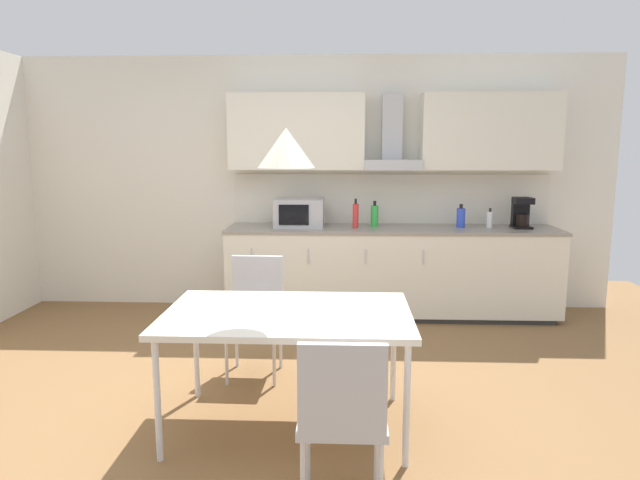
{
  "coord_description": "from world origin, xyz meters",
  "views": [
    {
      "loc": [
        0.54,
        -3.45,
        1.69
      ],
      "look_at": [
        0.37,
        0.67,
        1.0
      ],
      "focal_mm": 32.0,
      "sensor_mm": 36.0,
      "label": 1
    }
  ],
  "objects": [
    {
      "name": "pendant_lamp",
      "position": [
        0.22,
        -0.23,
        1.67
      ],
      "size": [
        0.32,
        0.32,
        0.22
      ],
      "primitive_type": "cone",
      "color": "silver"
    },
    {
      "name": "bottle_green",
      "position": [
        0.85,
        2.18,
        1.0
      ],
      "size": [
        0.08,
        0.08,
        0.26
      ],
      "color": "green",
      "rests_on": "kitchen_counter"
    },
    {
      "name": "coffee_maker",
      "position": [
        2.28,
        2.16,
        1.04
      ],
      "size": [
        0.18,
        0.19,
        0.3
      ],
      "color": "black",
      "rests_on": "kitchen_counter"
    },
    {
      "name": "bottle_white",
      "position": [
        1.98,
        2.16,
        0.97
      ],
      "size": [
        0.06,
        0.06,
        0.19
      ],
      "color": "white",
      "rests_on": "kitchen_counter"
    },
    {
      "name": "bottle_blue",
      "position": [
        1.69,
        2.16,
        0.98
      ],
      "size": [
        0.08,
        0.08,
        0.23
      ],
      "color": "blue",
      "rests_on": "kitchen_counter"
    },
    {
      "name": "chair_far_left",
      "position": [
        -0.1,
        0.61,
        0.53
      ],
      "size": [
        0.41,
        0.41,
        0.87
      ],
      "color": "#B2B2B7",
      "rests_on": "ground_plane"
    },
    {
      "name": "wall_back",
      "position": [
        0.0,
        2.51,
        1.29
      ],
      "size": [
        6.61,
        0.1,
        2.58
      ],
      "primitive_type": "cube",
      "color": "silver",
      "rests_on": "ground_plane"
    },
    {
      "name": "microwave",
      "position": [
        0.1,
        2.13,
        1.03
      ],
      "size": [
        0.48,
        0.35,
        0.28
      ],
      "color": "#ADADB2",
      "rests_on": "kitchen_counter"
    },
    {
      "name": "ground_plane",
      "position": [
        0.0,
        0.0,
        -0.01
      ],
      "size": [
        8.26,
        7.38,
        0.02
      ],
      "primitive_type": "cube",
      "color": "brown"
    },
    {
      "name": "bottle_red",
      "position": [
        0.66,
        2.09,
        1.01
      ],
      "size": [
        0.06,
        0.06,
        0.29
      ],
      "color": "red",
      "rests_on": "kitchen_counter"
    },
    {
      "name": "kitchen_counter",
      "position": [
        1.02,
        2.14,
        0.45
      ],
      "size": [
        3.24,
        0.68,
        0.89
      ],
      "color": "#333333",
      "rests_on": "ground_plane"
    },
    {
      "name": "upper_wall_cabinets",
      "position": [
        1.02,
        2.29,
        1.81
      ],
      "size": [
        3.22,
        0.4,
        0.74
      ],
      "color": "silver"
    },
    {
      "name": "dining_table",
      "position": [
        0.22,
        -0.23,
        0.68
      ],
      "size": [
        1.44,
        0.92,
        0.72
      ],
      "color": "silver",
      "rests_on": "ground_plane"
    },
    {
      "name": "backsplash_tile",
      "position": [
        1.02,
        2.45,
        1.14
      ],
      "size": [
        3.22,
        0.02,
        0.51
      ],
      "primitive_type": "cube",
      "color": "silver",
      "rests_on": "kitchen_counter"
    },
    {
      "name": "chair_near_right",
      "position": [
        0.54,
        -1.08,
        0.53
      ],
      "size": [
        0.4,
        0.4,
        0.87
      ],
      "color": "#B2B2B7",
      "rests_on": "ground_plane"
    }
  ]
}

